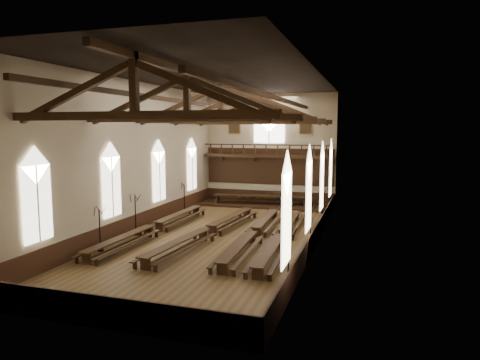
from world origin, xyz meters
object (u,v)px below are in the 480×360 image
Objects in this scene: candelabrum_left_far at (184,204)px; candelabrum_right_far at (322,211)px; candelabrum_right_near at (288,265)px; candelabrum_left_mid at (136,223)px; dais at (260,205)px; refectory_row_d at (281,235)px; refectory_row_c at (254,232)px; refectory_row_a at (154,226)px; refectory_row_b at (208,230)px; candelabrum_right_mid at (311,230)px; high_table at (260,197)px; candelabrum_left_near at (100,237)px.

candelabrum_left_far is 0.99× the size of candelabrum_right_far.
candelabrum_left_mid is at bearing 153.24° from candelabrum_right_near.
refectory_row_d is at bearing -69.63° from dais.
refectory_row_a is at bearing -175.91° from refectory_row_c.
candelabrum_right_far reaches higher than refectory_row_b.
candelabrum_right_mid is at bearing 6.50° from refectory_row_a.
dais is 1.35× the size of high_table.
refectory_row_b is at bearing -91.75° from high_table.
refectory_row_a is at bearing -143.77° from candelabrum_right_far.
candelabrum_right_near is at bearing -71.68° from dais.
high_table is (-2.54, 11.40, 0.35)m from refectory_row_c.
high_table is 3.28× the size of candelabrum_right_near.
candelabrum_left_mid is 13.64m from candelabrum_right_far.
refectory_row_c is at bearing 117.38° from candelabrum_right_near.
candelabrum_left_mid is 1.06× the size of candelabrum_right_far.
candelabrum_left_near is at bearing -103.00° from refectory_row_a.
refectory_row_b is at bearing 2.34° from refectory_row_a.
candelabrum_right_mid is (5.96, -10.72, 0.61)m from dais.
candelabrum_right_mid is at bearing -60.94° from dais.
high_table reaches higher than refectory_row_b.
candelabrum_right_far is (11.10, 11.76, 0.00)m from candelabrum_left_near.
candelabrum_left_near is (-7.68, -4.84, 0.27)m from refectory_row_c.
candelabrum_left_far is (0.00, 7.55, -0.05)m from candelabrum_left_mid.
candelabrum_right_mid is (11.10, 5.51, -0.07)m from candelabrum_left_near.
candelabrum_left_mid is (-0.00, 3.83, 0.05)m from candelabrum_left_near.
candelabrum_left_far is at bearing -178.05° from candelabrum_right_far.
candelabrum_right_near is at bearing -44.86° from refectory_row_b.
high_table is 3.30× the size of candelabrum_left_near.
refectory_row_a is 4.48m from candelabrum_left_near.
high_table is at bearing 72.43° from candelabrum_left_near.
candelabrum_left_far is at bearing -136.63° from high_table.
candelabrum_right_mid is at bearing 26.27° from refectory_row_d.
refectory_row_b is at bearing -55.13° from candelabrum_left_far.
candelabrum_left_far is (-4.78, 6.86, 0.24)m from refectory_row_b.
candelabrum_left_far is 0.99× the size of candelabrum_right_near.
candelabrum_left_near is (-4.78, -4.51, 0.24)m from refectory_row_b.
dais is (4.13, 11.87, -0.42)m from refectory_row_a.
candelabrum_left_near is (-9.43, -4.68, 0.27)m from refectory_row_d.
refectory_row_c is at bearing -77.45° from dais.
candelabrum_left_near is (-1.01, -4.36, 0.26)m from refectory_row_a.
candelabrum_right_near is at bearing -31.28° from refectory_row_a.
high_table is at bearing 108.32° from candelabrum_right_near.
refectory_row_d is at bearing -153.73° from candelabrum_right_mid.
refectory_row_b is 4.84m from candelabrum_left_mid.
candelabrum_right_mid is (3.42, 0.67, 0.20)m from refectory_row_c.
candelabrum_right_near reaches higher than candelabrum_left_near.
candelabrum_right_mid is 6.25m from candelabrum_right_far.
dais is 17.04m from candelabrum_left_near.
refectory_row_d is 6.68m from candelabrum_right_near.
candelabrum_right_near is at bearing -9.07° from candelabrum_left_near.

